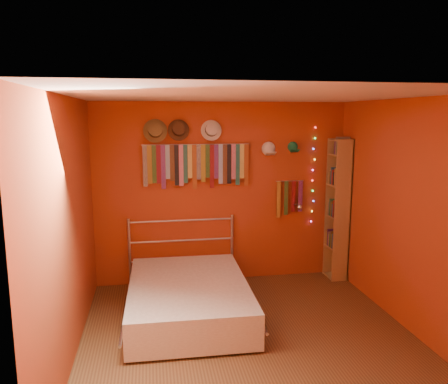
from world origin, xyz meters
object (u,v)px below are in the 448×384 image
tie_rack (197,163)px  bed (188,298)px  bookshelf (340,208)px  reading_lamp (299,206)px

tie_rack → bed: 1.80m
tie_rack → bookshelf: bearing=-4.4°
reading_lamp → bed: reading_lamp is taller
reading_lamp → bookshelf: 0.63m
reading_lamp → bookshelf: bookshelf is taller
bookshelf → reading_lamp: bearing=-177.3°
tie_rack → bed: size_ratio=0.73×
tie_rack → bed: bearing=-102.2°
reading_lamp → bookshelf: size_ratio=0.16×
tie_rack → bed: tie_rack is taller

